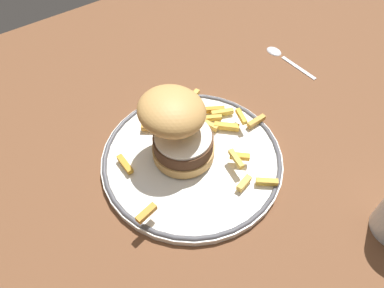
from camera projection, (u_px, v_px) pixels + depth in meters
The scene contains 5 objects.
ground_plane at pixel (192, 143), 65.44cm from camera, with size 145.27×100.17×4.00cm, color brown.
dinner_plate at pixel (192, 158), 59.79cm from camera, with size 29.79×29.79×1.60cm.
burger at pixel (177, 127), 55.28cm from camera, with size 14.09×13.85×11.98cm.
fries_pile at pixel (202, 135), 60.80cm from camera, with size 28.84×23.58×2.90cm.
spoon at pixel (279, 54), 77.73cm from camera, with size 2.76×13.36×0.90cm.
Camera 1 is at (-23.68, -33.36, 49.07)cm, focal length 33.90 mm.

